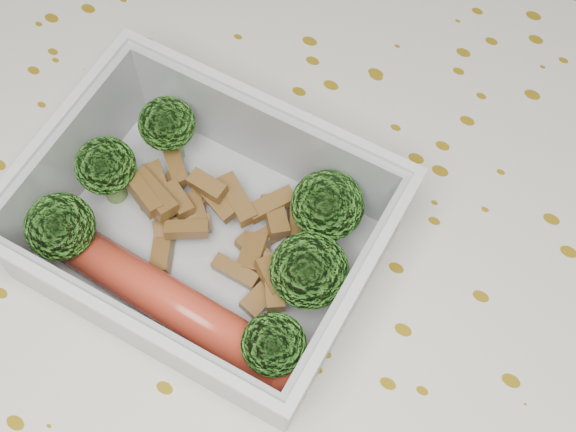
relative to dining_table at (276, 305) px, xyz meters
The scene contains 6 objects.
dining_table is the anchor object (origin of this frame).
tablecloth 0.05m from the dining_table, ahead, with size 1.46×0.96×0.19m.
lunch_container 0.12m from the dining_table, 144.56° to the right, with size 0.18×0.14×0.06m.
broccoli_florets 0.13m from the dining_table, 143.69° to the right, with size 0.16×0.11×0.05m.
meat_pile 0.11m from the dining_table, 162.97° to the right, with size 0.11×0.08×0.03m.
sausage 0.12m from the dining_table, 112.50° to the right, with size 0.15×0.03×0.02m.
Camera 1 is at (0.10, -0.15, 1.15)m, focal length 50.00 mm.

